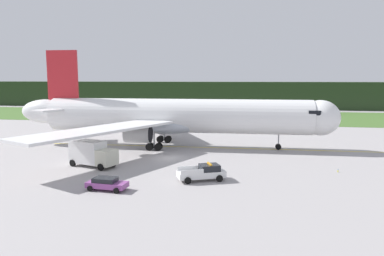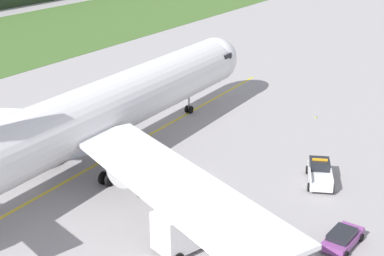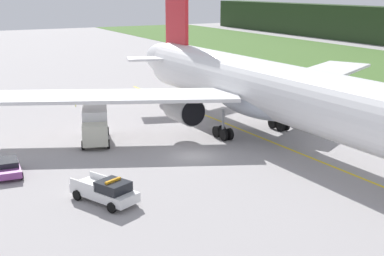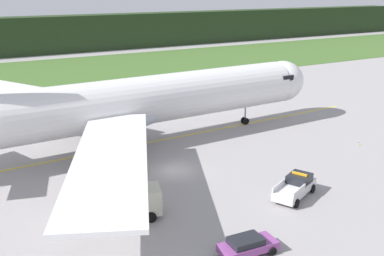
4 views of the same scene
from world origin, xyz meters
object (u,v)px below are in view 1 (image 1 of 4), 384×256
at_px(ops_pickup_truck, 203,173).
at_px(catering_truck, 92,153).
at_px(staff_car, 107,183).
at_px(airliner, 174,117).

relative_size(ops_pickup_truck, catering_truck, 0.83).
distance_m(catering_truck, staff_car, 11.09).
bearing_deg(catering_truck, airliner, 65.05).
relative_size(airliner, staff_car, 12.63).
height_order(catering_truck, staff_car, catering_truck).
height_order(airliner, staff_car, airliner).
xyz_separation_m(catering_truck, staff_car, (5.93, -9.31, -1.08)).
bearing_deg(airliner, ops_pickup_truck, -68.05).
bearing_deg(catering_truck, ops_pickup_truck, -14.66).
bearing_deg(airliner, staff_car, -93.08).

